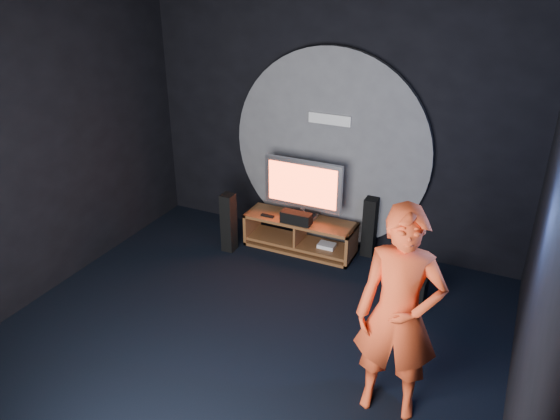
% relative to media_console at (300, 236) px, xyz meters
% --- Properties ---
extents(floor, '(5.00, 5.00, 0.00)m').
position_rel_media_console_xyz_m(floor, '(0.22, -2.05, -0.19)').
color(floor, black).
rests_on(floor, ground).
extents(back_wall, '(5.00, 0.04, 3.50)m').
position_rel_media_console_xyz_m(back_wall, '(0.22, 0.45, 1.56)').
color(back_wall, black).
rests_on(back_wall, ground).
extents(left_wall, '(0.04, 5.00, 3.50)m').
position_rel_media_console_xyz_m(left_wall, '(-2.28, -2.05, 1.56)').
color(left_wall, black).
rests_on(left_wall, ground).
extents(right_wall, '(0.04, 5.00, 3.50)m').
position_rel_media_console_xyz_m(right_wall, '(2.72, -2.05, 1.56)').
color(right_wall, black).
rests_on(right_wall, ground).
extents(wall_disc_panel, '(2.60, 0.11, 2.60)m').
position_rel_media_console_xyz_m(wall_disc_panel, '(0.22, 0.39, 1.11)').
color(wall_disc_panel, '#515156').
rests_on(wall_disc_panel, ground).
extents(media_console, '(1.46, 0.45, 0.45)m').
position_rel_media_console_xyz_m(media_console, '(0.00, 0.00, 0.00)').
color(media_console, '#96522E').
rests_on(media_console, ground).
extents(tv, '(1.05, 0.22, 0.79)m').
position_rel_media_console_xyz_m(tv, '(-0.01, 0.07, 0.69)').
color(tv, silver).
rests_on(tv, media_console).
extents(center_speaker, '(0.40, 0.15, 0.15)m').
position_rel_media_console_xyz_m(center_speaker, '(-0.01, -0.13, 0.33)').
color(center_speaker, black).
rests_on(center_speaker, media_console).
extents(remote, '(0.18, 0.05, 0.02)m').
position_rel_media_console_xyz_m(remote, '(-0.42, -0.12, 0.27)').
color(remote, black).
rests_on(remote, media_console).
extents(tower_speaker_left, '(0.16, 0.18, 0.80)m').
position_rel_media_console_xyz_m(tower_speaker_left, '(-0.85, -0.40, 0.20)').
color(tower_speaker_left, black).
rests_on(tower_speaker_left, ground).
extents(tower_speaker_right, '(0.16, 0.18, 0.80)m').
position_rel_media_console_xyz_m(tower_speaker_right, '(0.85, 0.26, 0.20)').
color(tower_speaker_right, black).
rests_on(tower_speaker_right, ground).
extents(subwoofer, '(0.30, 0.30, 0.33)m').
position_rel_media_console_xyz_m(subwoofer, '(1.61, -0.56, -0.03)').
color(subwoofer, black).
rests_on(subwoofer, ground).
extents(player, '(0.75, 0.55, 1.92)m').
position_rel_media_console_xyz_m(player, '(1.79, -2.20, 0.76)').
color(player, '#ED4820').
rests_on(player, ground).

